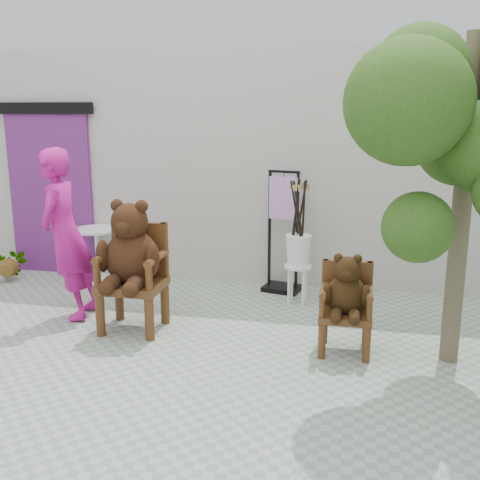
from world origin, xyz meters
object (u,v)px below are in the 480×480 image
(display_stand, at_px, (283,246))
(stool_bucket, at_px, (298,250))
(person, at_px, (66,235))
(chair_big, at_px, (132,258))
(cafe_table, at_px, (97,248))
(chair_small, at_px, (346,296))

(display_stand, distance_m, stool_bucket, 0.47)
(person, xyz_separation_m, display_stand, (2.17, 1.36, -0.33))
(chair_big, relative_size, cafe_table, 1.93)
(person, height_order, display_stand, person)
(chair_big, relative_size, person, 0.74)
(chair_big, height_order, display_stand, display_stand)
(person, relative_size, display_stand, 1.21)
(cafe_table, height_order, display_stand, display_stand)
(display_stand, bearing_deg, person, -135.16)
(person, height_order, cafe_table, person)
(chair_small, xyz_separation_m, stool_bucket, (-0.58, 1.31, 0.09))
(chair_big, xyz_separation_m, stool_bucket, (1.57, 1.17, -0.13))
(chair_small, bearing_deg, cafe_table, 153.11)
(person, distance_m, stool_bucket, 2.60)
(chair_small, height_order, stool_bucket, stool_bucket)
(chair_small, distance_m, display_stand, 1.89)
(chair_small, relative_size, person, 0.52)
(person, bearing_deg, cafe_table, -172.20)
(chair_big, relative_size, chair_small, 1.43)
(chair_big, xyz_separation_m, display_stand, (1.34, 1.58, -0.18))
(cafe_table, bearing_deg, display_stand, 1.07)
(cafe_table, distance_m, stool_bucket, 2.73)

